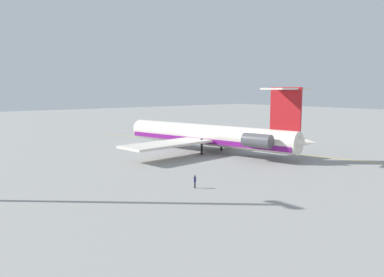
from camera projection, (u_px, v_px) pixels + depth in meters
ground at (269, 149)px, 83.93m from camera, size 386.93×386.93×0.00m
main_jetliner at (212, 135)px, 78.90m from camera, size 45.93×40.90×13.46m
ground_crew_near_nose at (195, 180)px, 50.49m from camera, size 0.46×0.29×1.83m
ground_crew_near_tail at (196, 130)px, 113.77m from camera, size 0.32×0.37×1.80m
ground_crew_portside at (207, 131)px, 109.88m from camera, size 0.39×0.27×1.68m
safety_cone_nose at (187, 134)px, 110.25m from camera, size 0.40×0.40×0.55m
taxiway_centreline at (237, 148)px, 85.85m from camera, size 88.03×20.48×0.01m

